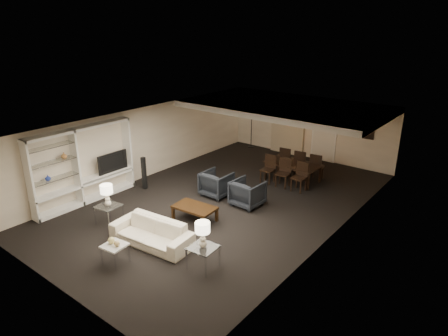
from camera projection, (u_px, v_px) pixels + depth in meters
floor at (224, 201)px, 12.35m from camera, size 11.00×11.00×0.00m
ceiling at (224, 122)px, 11.49m from camera, size 7.00×11.00×0.02m
wall_back at (309, 127)px, 15.98m from camera, size 7.00×0.02×2.50m
wall_front at (52, 237)px, 7.86m from camera, size 7.00×0.02×2.50m
wall_left at (145, 143)px, 13.95m from camera, size 0.02×11.00×2.50m
wall_right at (335, 193)px, 9.89m from camera, size 0.02×11.00×2.50m
ceiling_soffit at (285, 107)px, 14.10m from camera, size 7.00×4.00×0.20m
curtains at (288, 125)px, 16.46m from camera, size 1.50×0.12×2.40m
door at (324, 135)px, 15.62m from camera, size 0.90×0.05×2.10m
painting at (361, 128)px, 14.63m from camera, size 0.95×0.04×0.65m
media_unit at (84, 166)px, 11.95m from camera, size 0.38×3.40×2.35m
pendant_light at (292, 121)px, 14.09m from camera, size 0.52×0.52×0.24m
sofa at (151, 233)px, 9.90m from camera, size 2.22×1.06×0.63m
coffee_table at (195, 213)px, 11.11m from camera, size 1.23×0.77×0.42m
armchair_left at (217, 184)px, 12.65m from camera, size 0.85×0.88×0.80m
armchair_right at (248, 193)px, 11.96m from camera, size 0.88×0.90×0.80m
side_table_left at (109, 215)px, 10.90m from camera, size 0.64×0.64×0.55m
side_table_right at (203, 258)px, 8.93m from camera, size 0.63×0.63×0.55m
table_lamp_left at (107, 195)px, 10.70m from camera, size 0.37×0.37×0.61m
table_lamp_right at (203, 235)px, 8.73m from camera, size 0.35×0.35×0.61m
marble_table at (115, 254)px, 9.11m from camera, size 0.54×0.54×0.49m
gold_gourd_a at (111, 240)px, 9.06m from camera, size 0.16×0.16×0.16m
gold_gourd_b at (117, 244)px, 8.94m from camera, size 0.14×0.14×0.14m
television at (111, 161)px, 12.66m from camera, size 1.07×0.14×0.62m
vase_blue at (48, 178)px, 11.11m from camera, size 0.16×0.16×0.17m
vase_amber at (64, 155)px, 11.36m from camera, size 0.17×0.17×0.18m
floor_speaker at (144, 173)px, 13.10m from camera, size 0.14×0.14×1.10m
dining_table at (292, 172)px, 13.83m from camera, size 1.86×1.06×0.65m
chair_nl at (268, 169)px, 13.64m from camera, size 0.47×0.47×0.96m
chair_nm at (283, 173)px, 13.29m from camera, size 0.50×0.50×0.96m
chair_nr at (299, 177)px, 12.95m from camera, size 0.45×0.45×0.96m
chair_fl at (287, 159)px, 14.60m from camera, size 0.49×0.49×0.96m
chair_fm at (301, 163)px, 14.25m from camera, size 0.49×0.49×0.96m
chair_fr at (317, 166)px, 13.90m from camera, size 0.50×0.50×0.96m
floor_lamp at (251, 126)px, 17.35m from camera, size 0.32×0.32×1.88m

